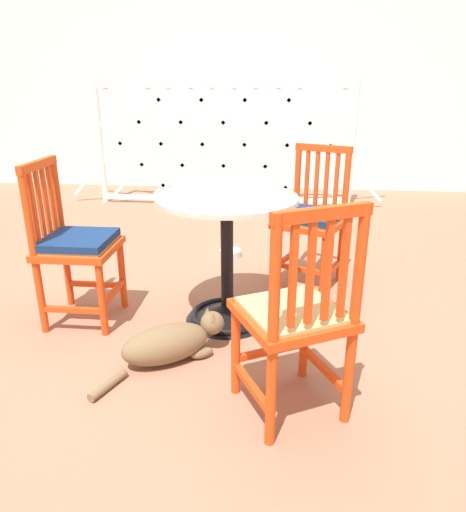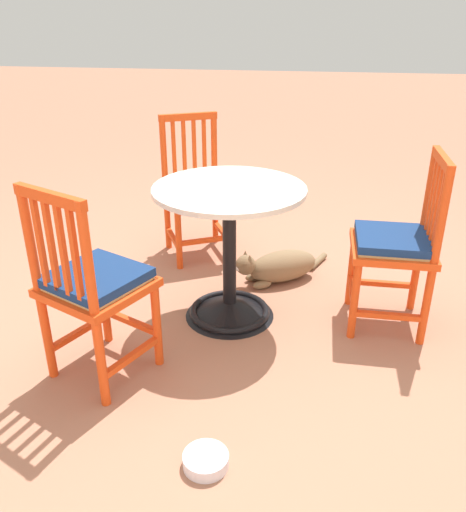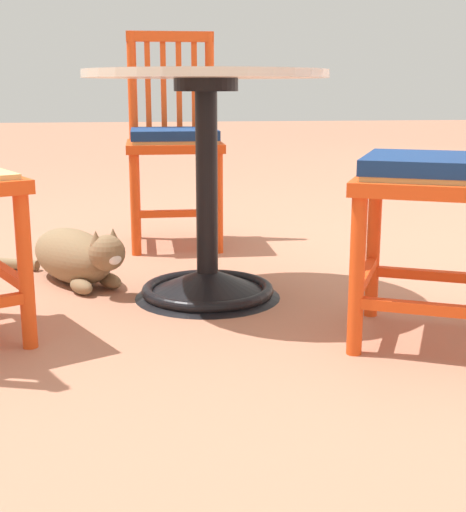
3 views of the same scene
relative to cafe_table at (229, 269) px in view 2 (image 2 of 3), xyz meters
name	(u,v)px [view 2 (image 2 of 3)]	position (x,y,z in m)	size (l,w,h in m)	color
ground_plane	(239,310)	(-0.04, -0.06, -0.28)	(24.00, 24.00, 0.00)	#A36B51
cafe_table	(229,269)	(0.00, 0.00, 0.00)	(0.76, 0.76, 0.73)	black
orange_chair_tucked_in	(397,246)	(-0.84, -0.06, 0.16)	(0.40, 0.40, 0.91)	#D64214
orange_chair_near_fence	(196,192)	(0.35, -0.77, 0.15)	(0.54, 0.54, 0.91)	#D64214
orange_chair_by_planter	(93,286)	(0.49, 0.57, 0.16)	(0.53, 0.53, 0.91)	#D64214
tabby_cat	(277,267)	(-0.22, -0.44, -0.19)	(0.55, 0.56, 0.23)	brown
pet_water_bowl	(206,460)	(-0.08, 1.04, -0.26)	(0.17, 0.17, 0.05)	silver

